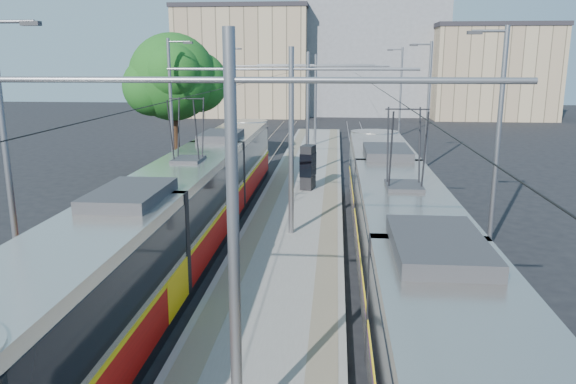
{
  "coord_description": "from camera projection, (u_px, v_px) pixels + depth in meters",
  "views": [
    {
      "loc": [
        1.65,
        -12.72,
        6.79
      ],
      "look_at": [
        -0.24,
        9.37,
        1.6
      ],
      "focal_mm": 35.0,
      "sensor_mm": 36.0,
      "label": 1
    }
  ],
  "objects": [
    {
      "name": "building_right",
      "position": [
        490.0,
        72.0,
        67.38
      ],
      "size": [
        14.28,
        10.2,
        11.06
      ],
      "color": "tan",
      "rests_on": "ground"
    },
    {
      "name": "tram_left",
      "position": [
        190.0,
        204.0,
        20.47
      ],
      "size": [
        2.43,
        29.24,
        5.5
      ],
      "color": "black",
      "rests_on": "ground"
    },
    {
      "name": "rails",
      "position": [
        304.0,
        189.0,
        30.52
      ],
      "size": [
        8.71,
        70.0,
        0.03
      ],
      "color": "gray",
      "rests_on": "ground"
    },
    {
      "name": "tactile_strip_left",
      "position": [
        278.0,
        183.0,
        30.57
      ],
      "size": [
        0.7,
        50.0,
        0.01
      ],
      "primitive_type": "cube",
      "color": "gray",
      "rests_on": "platform"
    },
    {
      "name": "tree",
      "position": [
        179.0,
        79.0,
        34.34
      ],
      "size": [
        5.83,
        5.39,
        8.48
      ],
      "color": "#382314",
      "rests_on": "ground"
    },
    {
      "name": "tactile_strip_right",
      "position": [
        331.0,
        184.0,
        30.33
      ],
      "size": [
        0.7,
        50.0,
        0.01
      ],
      "primitive_type": "cube",
      "color": "gray",
      "rests_on": "platform"
    },
    {
      "name": "ground",
      "position": [
        266.0,
        339.0,
        14.03
      ],
      "size": [
        160.0,
        160.0,
        0.0
      ],
      "primitive_type": "plane",
      "color": "black",
      "rests_on": "ground"
    },
    {
      "name": "building_left",
      "position": [
        246.0,
        62.0,
        71.54
      ],
      "size": [
        16.32,
        12.24,
        13.4
      ],
      "color": "tan",
      "rests_on": "ground"
    },
    {
      "name": "platform",
      "position": [
        304.0,
        186.0,
        30.49
      ],
      "size": [
        4.0,
        50.0,
        0.3
      ],
      "primitive_type": "cube",
      "color": "gray",
      "rests_on": "ground"
    },
    {
      "name": "street_lamps",
      "position": [
        309.0,
        106.0,
        33.45
      ],
      "size": [
        15.18,
        38.22,
        8.0
      ],
      "color": "slate",
      "rests_on": "ground"
    },
    {
      "name": "catenary",
      "position": [
        301.0,
        110.0,
        26.73
      ],
      "size": [
        9.2,
        70.0,
        7.0
      ],
      "color": "slate",
      "rests_on": "platform"
    },
    {
      "name": "tram_right",
      "position": [
        401.0,
        236.0,
        16.18
      ],
      "size": [
        2.43,
        27.65,
        5.5
      ],
      "color": "black",
      "rests_on": "ground"
    },
    {
      "name": "building_centre",
      "position": [
        370.0,
        55.0,
        73.89
      ],
      "size": [
        18.36,
        14.28,
        15.14
      ],
      "color": "gray",
      "rests_on": "ground"
    },
    {
      "name": "shelter",
      "position": [
        308.0,
        166.0,
        28.94
      ],
      "size": [
        0.84,
        1.14,
        2.28
      ],
      "rotation": [
        0.0,
        0.0,
        -0.22
      ],
      "color": "black",
      "rests_on": "platform"
    }
  ]
}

